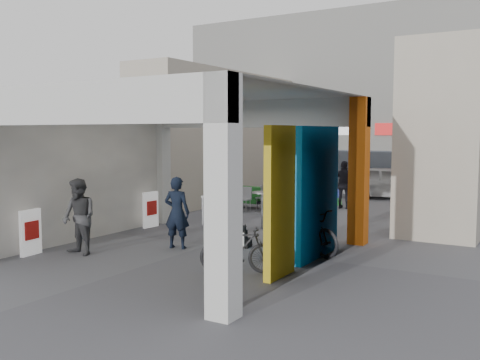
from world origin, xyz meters
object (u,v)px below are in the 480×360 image
Objects in this scene: bicycle_rear at (239,249)px; man_elderly at (292,212)px; border_collie at (244,238)px; man_crates at (344,185)px; man_with_dog at (177,213)px; produce_stand at (249,200)px; white_van at (392,182)px; bicycle_front at (303,231)px; man_back_turned at (79,217)px; cafe_set at (263,202)px.

man_elderly is at bearing -22.11° from bicycle_rear.
man_crates is (-0.22, 7.34, 0.61)m from border_collie.
man_with_dog reaches higher than bicycle_rear.
white_van is (3.66, 5.17, 0.37)m from produce_stand.
bicycle_rear is 12.91m from white_van.
bicycle_front is at bearing -26.69° from produce_stand.
bicycle_rear is (1.04, -1.96, 0.23)m from border_collie.
man_with_dog is 0.99× the size of man_back_turned.
produce_stand reaches higher than border_collie.
white_van is (1.79, 11.75, -0.17)m from man_with_dog.
white_van is at bearing -23.10° from bicycle_rear.
border_collie is at bearing -65.86° from cafe_set.
man_with_dog is 1.03× the size of man_elderly.
man_crates is at bearing 85.63° from border_collie.
man_elderly reaches higher than produce_stand.
bicycle_rear is at bearing -68.22° from border_collie.
border_collie is 2.23m from bicycle_rear.
cafe_set is 6.27m from man_with_dog.
cafe_set is at bearing -93.55° from man_with_dog.
man_back_turned and man_crates have the same top height.
cafe_set is at bearing 108.08° from border_collie.
bicycle_front is (1.41, 0.17, 0.27)m from border_collie.
bicycle_front is (4.15, 2.61, -0.34)m from man_back_turned.
man_crates is at bearing 52.07° from produce_stand.
man_back_turned reaches higher than white_van.
cafe_set reaches higher than border_collie.
produce_stand is 1.96× the size of border_collie.
bicycle_front reaches higher than cafe_set.
bicycle_rear is at bearing -37.45° from produce_stand.
bicycle_front is at bearing 40.41° from man_back_turned.
border_collie is 0.15× the size of white_van.
man_crates is 7.36m from bicycle_front.
cafe_set is at bearing 52.39° from bicycle_front.
man_crates is (2.17, 2.01, 0.54)m from cafe_set.
man_with_dog is at bearing -50.24° from produce_stand.
produce_stand is at bearing 20.86° from man_crates.
man_with_dog is at bearing 56.93° from man_back_turned.
bicycle_front is at bearing -173.48° from man_with_dog.
man_with_dog is at bearing -163.68° from man_elderly.
man_with_dog reaches higher than border_collie.
cafe_set is 6.41m from bicycle_front.
cafe_set reaches higher than produce_stand.
man_elderly is 10.22m from white_van.
bicycle_front is at bearing 0.79° from border_collie.
produce_stand is at bearing 109.88° from man_elderly.
cafe_set is 0.72× the size of bicycle_front.
cafe_set is at bearing 95.63° from man_back_turned.
man_elderly reaches higher than white_van.
man_with_dog is 0.87× the size of bicycle_front.
bicycle_rear is at bearing 172.98° from white_van.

